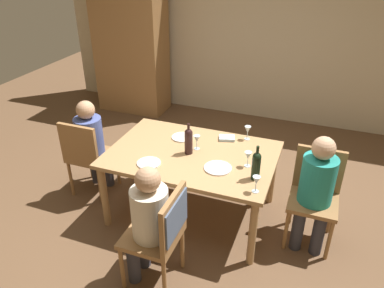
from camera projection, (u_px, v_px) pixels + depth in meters
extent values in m
plane|color=brown|center=(192.00, 212.00, 4.03)|extent=(10.00, 10.00, 0.00)
cube|color=beige|center=(256.00, 32.00, 5.63)|extent=(6.40, 0.12, 2.70)
cube|color=olive|center=(131.00, 47.00, 6.00)|extent=(1.10, 0.56, 2.10)
cube|color=#A87F51|center=(192.00, 155.00, 3.69)|extent=(1.63, 1.11, 0.04)
cylinder|color=#A87F51|center=(105.00, 196.00, 3.70)|extent=(0.07, 0.07, 0.70)
cylinder|color=#A87F51|center=(253.00, 233.00, 3.24)|extent=(0.07, 0.07, 0.70)
cylinder|color=#A87F51|center=(148.00, 151.00, 4.49)|extent=(0.07, 0.07, 0.70)
cylinder|color=#A87F51|center=(272.00, 175.00, 4.03)|extent=(0.07, 0.07, 0.70)
cylinder|color=olive|center=(122.00, 268.00, 3.07)|extent=(0.04, 0.04, 0.44)
cylinder|color=olive|center=(143.00, 237.00, 3.38)|extent=(0.04, 0.04, 0.44)
cylinder|color=olive|center=(164.00, 281.00, 2.95)|extent=(0.04, 0.04, 0.44)
cylinder|color=olive|center=(182.00, 248.00, 3.26)|extent=(0.04, 0.04, 0.44)
cube|color=olive|center=(152.00, 236.00, 3.05)|extent=(0.44, 0.44, 0.04)
cube|color=olive|center=(173.00, 219.00, 2.87)|extent=(0.04, 0.44, 0.44)
cube|color=#4C5B75|center=(173.00, 217.00, 2.86)|extent=(0.07, 0.40, 0.31)
cylinder|color=olive|center=(329.00, 240.00, 3.34)|extent=(0.04, 0.04, 0.44)
cylinder|color=olive|center=(286.00, 230.00, 3.46)|extent=(0.04, 0.04, 0.44)
cylinder|color=olive|center=(331.00, 215.00, 3.66)|extent=(0.04, 0.04, 0.44)
cylinder|color=olive|center=(292.00, 206.00, 3.77)|extent=(0.04, 0.04, 0.44)
cube|color=olive|center=(313.00, 202.00, 3.44)|extent=(0.44, 0.44, 0.04)
cube|color=olive|center=(319.00, 169.00, 3.49)|extent=(0.44, 0.04, 0.44)
cylinder|color=olive|center=(90.00, 162.00, 4.51)|extent=(0.04, 0.04, 0.44)
cylinder|color=olive|center=(118.00, 168.00, 4.39)|extent=(0.04, 0.04, 0.44)
cylinder|color=olive|center=(71.00, 179.00, 4.20)|extent=(0.04, 0.04, 0.44)
cylinder|color=olive|center=(100.00, 186.00, 4.08)|extent=(0.04, 0.04, 0.44)
cube|color=olive|center=(92.00, 155.00, 4.18)|extent=(0.44, 0.44, 0.04)
cube|color=olive|center=(78.00, 145.00, 3.90)|extent=(0.44, 0.04, 0.44)
cylinder|color=#33333D|center=(133.00, 260.00, 3.13)|extent=(0.11, 0.11, 0.46)
cylinder|color=#33333D|center=(143.00, 245.00, 3.28)|extent=(0.11, 0.11, 0.46)
cylinder|color=beige|center=(150.00, 214.00, 2.94)|extent=(0.30, 0.30, 0.46)
sphere|color=tan|center=(148.00, 180.00, 2.78)|extent=(0.20, 0.20, 0.20)
cylinder|color=#33333D|center=(318.00, 233.00, 3.41)|extent=(0.11, 0.11, 0.46)
cylinder|color=#33333D|center=(298.00, 229.00, 3.47)|extent=(0.11, 0.11, 0.46)
cylinder|color=teal|center=(317.00, 181.00, 3.33)|extent=(0.31, 0.31, 0.47)
sphere|color=tan|center=(324.00, 148.00, 3.17)|extent=(0.20, 0.20, 0.20)
cylinder|color=#33333D|center=(95.00, 165.00, 4.43)|extent=(0.11, 0.11, 0.46)
cylinder|color=#33333D|center=(108.00, 168.00, 4.38)|extent=(0.11, 0.11, 0.46)
cylinder|color=#475699|center=(90.00, 137.00, 4.07)|extent=(0.30, 0.30, 0.45)
sphere|color=tan|center=(85.00, 110.00, 3.91)|extent=(0.20, 0.20, 0.20)
cylinder|color=black|center=(189.00, 144.00, 3.62)|extent=(0.08, 0.08, 0.21)
sphere|color=black|center=(189.00, 133.00, 3.57)|extent=(0.08, 0.08, 0.08)
cylinder|color=black|center=(189.00, 128.00, 3.54)|extent=(0.03, 0.03, 0.09)
cylinder|color=black|center=(256.00, 168.00, 3.24)|extent=(0.08, 0.08, 0.21)
sphere|color=black|center=(257.00, 157.00, 3.18)|extent=(0.08, 0.08, 0.08)
cylinder|color=black|center=(258.00, 151.00, 3.15)|extent=(0.03, 0.03, 0.09)
cylinder|color=silver|center=(247.00, 139.00, 3.93)|extent=(0.06, 0.06, 0.00)
cylinder|color=silver|center=(247.00, 136.00, 3.91)|extent=(0.01, 0.01, 0.07)
cone|color=silver|center=(248.00, 130.00, 3.87)|extent=(0.07, 0.07, 0.07)
cylinder|color=silver|center=(247.00, 166.00, 3.46)|extent=(0.06, 0.06, 0.00)
cylinder|color=silver|center=(247.00, 162.00, 3.45)|extent=(0.01, 0.01, 0.07)
cone|color=silver|center=(248.00, 156.00, 3.41)|extent=(0.07, 0.07, 0.07)
cylinder|color=silver|center=(255.00, 191.00, 3.12)|extent=(0.06, 0.06, 0.00)
cylinder|color=silver|center=(256.00, 188.00, 3.10)|extent=(0.01, 0.01, 0.07)
cone|color=silver|center=(256.00, 180.00, 3.06)|extent=(0.07, 0.07, 0.07)
cylinder|color=silver|center=(197.00, 149.00, 3.75)|extent=(0.06, 0.06, 0.00)
cylinder|color=silver|center=(197.00, 145.00, 3.73)|extent=(0.01, 0.01, 0.07)
cone|color=silver|center=(197.00, 139.00, 3.69)|extent=(0.07, 0.07, 0.07)
cylinder|color=white|center=(182.00, 137.00, 3.95)|extent=(0.22, 0.22, 0.01)
cylinder|color=white|center=(218.00, 168.00, 3.42)|extent=(0.26, 0.26, 0.01)
cylinder|color=white|center=(149.00, 163.00, 3.50)|extent=(0.22, 0.22, 0.01)
cube|color=#ADC6D6|center=(227.00, 138.00, 3.92)|extent=(0.19, 0.16, 0.03)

